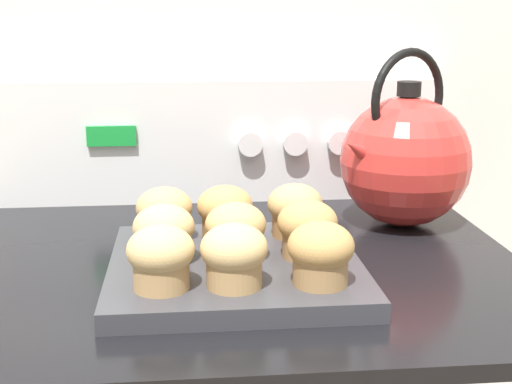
# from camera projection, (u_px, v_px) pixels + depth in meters

# --- Properties ---
(wall_back) EXTENTS (8.00, 0.05, 2.40)m
(wall_back) POSITION_uv_depth(u_px,v_px,m) (212.00, 1.00, 1.14)
(wall_back) COLOR silver
(wall_back) RESTS_ON ground_plane
(control_panel) EXTENTS (0.71, 0.07, 0.19)m
(control_panel) POSITION_uv_depth(u_px,v_px,m) (216.00, 140.00, 1.14)
(control_panel) COLOR white
(control_panel) RESTS_ON stove_range
(muffin_pan) EXTENTS (0.28, 0.28, 0.02)m
(muffin_pan) POSITION_uv_depth(u_px,v_px,m) (235.00, 268.00, 0.82)
(muffin_pan) COLOR #38383D
(muffin_pan) RESTS_ON stove_range
(muffin_r0_c0) EXTENTS (0.07, 0.07, 0.07)m
(muffin_r0_c0) POSITION_uv_depth(u_px,v_px,m) (161.00, 257.00, 0.72)
(muffin_r0_c0) COLOR tan
(muffin_r0_c0) RESTS_ON muffin_pan
(muffin_r0_c1) EXTENTS (0.07, 0.07, 0.07)m
(muffin_r0_c1) POSITION_uv_depth(u_px,v_px,m) (238.00, 255.00, 0.73)
(muffin_r0_c1) COLOR tan
(muffin_r0_c1) RESTS_ON muffin_pan
(muffin_r0_c2) EXTENTS (0.07, 0.07, 0.07)m
(muffin_r0_c2) POSITION_uv_depth(u_px,v_px,m) (321.00, 253.00, 0.73)
(muffin_r0_c2) COLOR #A37A4C
(muffin_r0_c2) RESTS_ON muffin_pan
(muffin_r1_c0) EXTENTS (0.07, 0.07, 0.07)m
(muffin_r1_c0) POSITION_uv_depth(u_px,v_px,m) (164.00, 233.00, 0.80)
(muffin_r1_c0) COLOR tan
(muffin_r1_c0) RESTS_ON muffin_pan
(muffin_r1_c1) EXTENTS (0.07, 0.07, 0.07)m
(muffin_r1_c1) POSITION_uv_depth(u_px,v_px,m) (236.00, 231.00, 0.81)
(muffin_r1_c1) COLOR olive
(muffin_r1_c1) RESTS_ON muffin_pan
(muffin_r1_c2) EXTENTS (0.07, 0.07, 0.07)m
(muffin_r1_c2) POSITION_uv_depth(u_px,v_px,m) (307.00, 229.00, 0.82)
(muffin_r1_c2) COLOR #A37A4C
(muffin_r1_c2) RESTS_ON muffin_pan
(muffin_r2_c0) EXTENTS (0.07, 0.07, 0.07)m
(muffin_r2_c0) POSITION_uv_depth(u_px,v_px,m) (164.00, 214.00, 0.88)
(muffin_r2_c0) COLOR tan
(muffin_r2_c0) RESTS_ON muffin_pan
(muffin_r2_c1) EXTENTS (0.07, 0.07, 0.07)m
(muffin_r2_c1) POSITION_uv_depth(u_px,v_px,m) (228.00, 212.00, 0.89)
(muffin_r2_c1) COLOR olive
(muffin_r2_c1) RESTS_ON muffin_pan
(muffin_r2_c2) EXTENTS (0.07, 0.07, 0.07)m
(muffin_r2_c2) POSITION_uv_depth(u_px,v_px,m) (295.00, 210.00, 0.90)
(muffin_r2_c2) COLOR olive
(muffin_r2_c2) RESTS_ON muffin_pan
(tea_kettle) EXTENTS (0.21, 0.18, 0.25)m
(tea_kettle) POSITION_uv_depth(u_px,v_px,m) (405.00, 159.00, 1.00)
(tea_kettle) COLOR red
(tea_kettle) RESTS_ON stove_range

